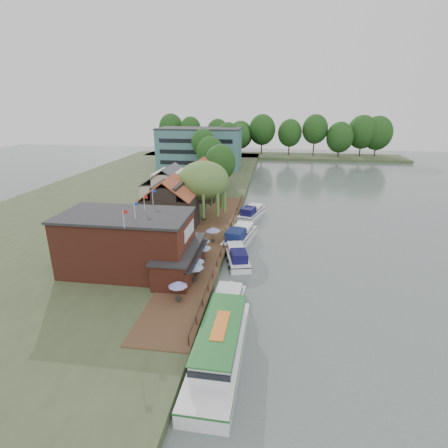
{
  "coord_description": "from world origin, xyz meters",
  "views": [
    {
      "loc": [
        1.21,
        -37.96,
        20.67
      ],
      "look_at": [
        -6.0,
        12.0,
        3.0
      ],
      "focal_mm": 28.0,
      "sensor_mm": 36.0,
      "label": 1
    }
  ],
  "objects_px": {
    "cottage_c": "(201,180)",
    "willow": "(204,192)",
    "umbrella_0": "(178,292)",
    "umbrella_5": "(213,235)",
    "pub": "(143,243)",
    "umbrella_3": "(202,253)",
    "swan": "(212,351)",
    "cruiser_2": "(240,234)",
    "umbrella_4": "(202,246)",
    "cruiser_1": "(237,254)",
    "umbrella_2": "(197,267)",
    "cottage_a": "(170,204)",
    "cruiser_3": "(252,211)",
    "cottage_b": "(170,189)",
    "hotel_block": "(200,148)",
    "umbrella_1": "(194,273)",
    "cruiser_0": "(225,306)",
    "tour_boat": "(219,345)"
  },
  "relations": [
    {
      "from": "pub",
      "to": "umbrella_4",
      "type": "relative_size",
      "value": 8.42
    },
    {
      "from": "cottage_a",
      "to": "umbrella_3",
      "type": "distance_m",
      "value": 14.12
    },
    {
      "from": "willow",
      "to": "cruiser_0",
      "type": "relative_size",
      "value": 0.97
    },
    {
      "from": "umbrella_2",
      "to": "cruiser_2",
      "type": "distance_m",
      "value": 14.51
    },
    {
      "from": "pub",
      "to": "cottage_b",
      "type": "bearing_deg",
      "value": 99.09
    },
    {
      "from": "cruiser_1",
      "to": "swan",
      "type": "bearing_deg",
      "value": -104.65
    },
    {
      "from": "umbrella_4",
      "to": "cruiser_0",
      "type": "relative_size",
      "value": 0.22
    },
    {
      "from": "willow",
      "to": "umbrella_4",
      "type": "xyz_separation_m",
      "value": [
        2.48,
        -14.21,
        -3.93
      ]
    },
    {
      "from": "pub",
      "to": "umbrella_3",
      "type": "height_order",
      "value": "pub"
    },
    {
      "from": "umbrella_3",
      "to": "cruiser_1",
      "type": "bearing_deg",
      "value": 34.24
    },
    {
      "from": "cottage_a",
      "to": "umbrella_5",
      "type": "xyz_separation_m",
      "value": [
        7.82,
        -5.02,
        -2.96
      ]
    },
    {
      "from": "hotel_block",
      "to": "umbrella_4",
      "type": "distance_m",
      "value": 66.86
    },
    {
      "from": "cruiser_1",
      "to": "umbrella_1",
      "type": "bearing_deg",
      "value": -129.89
    },
    {
      "from": "cruiser_0",
      "to": "cottage_a",
      "type": "bearing_deg",
      "value": 120.79
    },
    {
      "from": "umbrella_0",
      "to": "umbrella_5",
      "type": "xyz_separation_m",
      "value": [
        0.76,
        16.44,
        0.0
      ]
    },
    {
      "from": "cruiser_0",
      "to": "cruiser_1",
      "type": "distance_m",
      "value": 13.29
    },
    {
      "from": "umbrella_4",
      "to": "cruiser_3",
      "type": "relative_size",
      "value": 0.24
    },
    {
      "from": "cruiser_2",
      "to": "cruiser_1",
      "type": "bearing_deg",
      "value": -75.94
    },
    {
      "from": "umbrella_0",
      "to": "umbrella_5",
      "type": "bearing_deg",
      "value": 87.34
    },
    {
      "from": "umbrella_0",
      "to": "umbrella_2",
      "type": "relative_size",
      "value": 1.0
    },
    {
      "from": "pub",
      "to": "willow",
      "type": "height_order",
      "value": "willow"
    },
    {
      "from": "umbrella_4",
      "to": "umbrella_5",
      "type": "bearing_deg",
      "value": 78.65
    },
    {
      "from": "cottage_b",
      "to": "cottage_c",
      "type": "distance_m",
      "value": 9.85
    },
    {
      "from": "hotel_block",
      "to": "umbrella_1",
      "type": "relative_size",
      "value": 10.57
    },
    {
      "from": "cottage_b",
      "to": "cruiser_2",
      "type": "height_order",
      "value": "cottage_b"
    },
    {
      "from": "willow",
      "to": "umbrella_5",
      "type": "xyz_separation_m",
      "value": [
        3.32,
        -10.02,
        -3.93
      ]
    },
    {
      "from": "cottage_c",
      "to": "umbrella_3",
      "type": "bearing_deg",
      "value": -77.88
    },
    {
      "from": "willow",
      "to": "umbrella_2",
      "type": "relative_size",
      "value": 4.39
    },
    {
      "from": "cottage_b",
      "to": "umbrella_4",
      "type": "bearing_deg",
      "value": -62.55
    },
    {
      "from": "cottage_a",
      "to": "umbrella_4",
      "type": "height_order",
      "value": "cottage_a"
    },
    {
      "from": "umbrella_4",
      "to": "umbrella_5",
      "type": "height_order",
      "value": "same"
    },
    {
      "from": "swan",
      "to": "cottage_c",
      "type": "bearing_deg",
      "value": 102.87
    },
    {
      "from": "umbrella_0",
      "to": "cruiser_3",
      "type": "distance_m",
      "value": 33.16
    },
    {
      "from": "cottage_c",
      "to": "umbrella_4",
      "type": "xyz_separation_m",
      "value": [
        5.98,
        -28.21,
        -2.96
      ]
    },
    {
      "from": "willow",
      "to": "umbrella_0",
      "type": "bearing_deg",
      "value": -84.49
    },
    {
      "from": "cottage_c",
      "to": "willow",
      "type": "bearing_deg",
      "value": -75.96
    },
    {
      "from": "umbrella_5",
      "to": "cruiser_2",
      "type": "xyz_separation_m",
      "value": [
        3.58,
        3.46,
        -0.95
      ]
    },
    {
      "from": "cruiser_1",
      "to": "pub",
      "type": "bearing_deg",
      "value": -163.81
    },
    {
      "from": "cottage_c",
      "to": "umbrella_2",
      "type": "relative_size",
      "value": 3.58
    },
    {
      "from": "umbrella_1",
      "to": "cruiser_3",
      "type": "height_order",
      "value": "umbrella_1"
    },
    {
      "from": "umbrella_0",
      "to": "umbrella_4",
      "type": "bearing_deg",
      "value": 90.35
    },
    {
      "from": "pub",
      "to": "umbrella_1",
      "type": "bearing_deg",
      "value": -18.06
    },
    {
      "from": "cottage_c",
      "to": "umbrella_4",
      "type": "distance_m",
      "value": 28.98
    },
    {
      "from": "pub",
      "to": "umbrella_3",
      "type": "xyz_separation_m",
      "value": [
        6.56,
        3.45,
        -2.36
      ]
    },
    {
      "from": "cruiser_3",
      "to": "tour_boat",
      "type": "distance_m",
      "value": 39.44
    },
    {
      "from": "cottage_b",
      "to": "cottage_c",
      "type": "relative_size",
      "value": 1.13
    },
    {
      "from": "umbrella_3",
      "to": "umbrella_5",
      "type": "relative_size",
      "value": 1.0
    },
    {
      "from": "willow",
      "to": "umbrella_1",
      "type": "xyz_separation_m",
      "value": [
        3.18,
        -22.18,
        -3.93
      ]
    },
    {
      "from": "umbrella_1",
      "to": "swan",
      "type": "xyz_separation_m",
      "value": [
        3.93,
        -10.27,
        -2.07
      ]
    },
    {
      "from": "pub",
      "to": "cruiser_3",
      "type": "relative_size",
      "value": 2.06
    }
  ]
}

